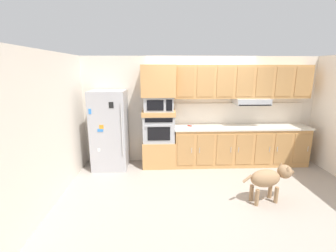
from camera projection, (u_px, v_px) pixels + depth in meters
name	position (u px, v px, depth m)	size (l,w,h in m)	color
ground_plane	(206.00, 178.00, 4.97)	(9.60, 9.60, 0.00)	#9E9389
back_kitchen_wall	(199.00, 110.00, 5.76)	(6.20, 0.12, 2.50)	silver
side_panel_left	(64.00, 120.00, 4.57)	(0.12, 7.10, 2.50)	silver
refrigerator	(110.00, 130.00, 5.34)	(0.76, 0.73, 1.76)	#ADADB2
oven_base_cabinet	(159.00, 153.00, 5.59)	(0.74, 0.62, 0.60)	tan
built_in_oven	(159.00, 128.00, 5.45)	(0.70, 0.62, 0.60)	#A8AAAF
appliance_mid_shelf	(159.00, 113.00, 5.37)	(0.74, 0.62, 0.10)	tan
microwave	(159.00, 104.00, 5.32)	(0.64, 0.54, 0.32)	#A8AAAF
appliance_upper_cabinet	(158.00, 81.00, 5.20)	(0.74, 0.62, 0.68)	tan
lower_cabinet_run	(240.00, 146.00, 5.63)	(3.08, 0.63, 0.88)	tan
countertop_slab	(241.00, 127.00, 5.53)	(3.12, 0.64, 0.04)	silver
backsplash_panel	(238.00, 113.00, 5.74)	(3.12, 0.02, 0.50)	white
upper_cabinet_with_hood	(243.00, 83.00, 5.41)	(3.08, 0.48, 0.88)	tan
screwdriver	(190.00, 126.00, 5.51)	(0.16, 0.17, 0.03)	red
dog	(270.00, 178.00, 4.01)	(0.97, 0.39, 0.65)	#997551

